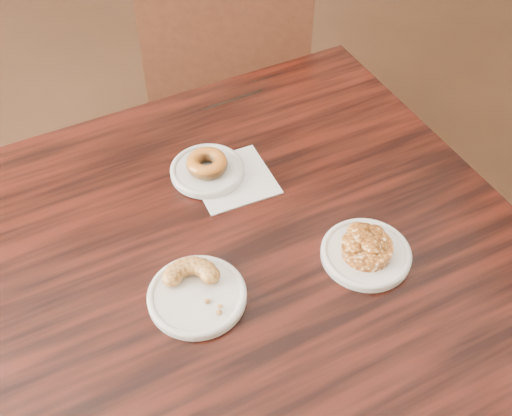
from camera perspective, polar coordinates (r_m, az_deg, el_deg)
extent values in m
plane|color=black|center=(1.97, 3.56, -10.34)|extent=(5.00, 5.00, 0.00)
cube|color=black|center=(1.49, -0.02, -12.75)|extent=(1.18, 1.18, 0.75)
cube|color=white|center=(1.30, -2.06, 2.60)|extent=(0.18, 0.18, 0.00)
cylinder|color=silver|center=(1.31, -4.33, 3.32)|extent=(0.15, 0.15, 0.01)
cylinder|color=white|center=(1.11, -5.26, -7.82)|extent=(0.17, 0.17, 0.01)
cylinder|color=white|center=(1.18, 9.73, -4.06)|extent=(0.16, 0.16, 0.01)
torus|color=#9B4D16|center=(1.29, -4.38, 3.99)|extent=(0.08, 0.08, 0.03)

